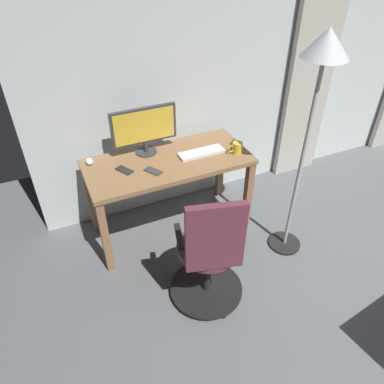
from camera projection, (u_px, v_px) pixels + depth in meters
back_room_partition at (284, 41)px, 3.38m from camera, size 4.84×0.10×2.84m
curtain_right_panel at (314, 61)px, 3.51m from camera, size 0.51×0.06×2.46m
desk at (168, 171)px, 3.08m from camera, size 1.36×0.62×0.74m
office_chair at (210, 257)px, 2.54m from camera, size 0.56×0.56×1.04m
computer_monitor at (144, 128)px, 2.97m from camera, size 0.55×0.18×0.40m
computer_keyboard at (201, 153)px, 3.08m from camera, size 0.39×0.12×0.02m
computer_mouse at (89, 161)px, 2.97m from camera, size 0.06×0.10×0.04m
cell_phone_face_up at (124, 170)px, 2.89m from camera, size 0.13×0.16×0.01m
cell_phone_by_monitor at (153, 171)px, 2.88m from camera, size 0.13×0.16×0.01m
mug_coffee at (237, 148)px, 3.07m from camera, size 0.13×0.08×0.10m
floor_lamp at (320, 78)px, 2.36m from camera, size 0.31×0.31×1.83m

